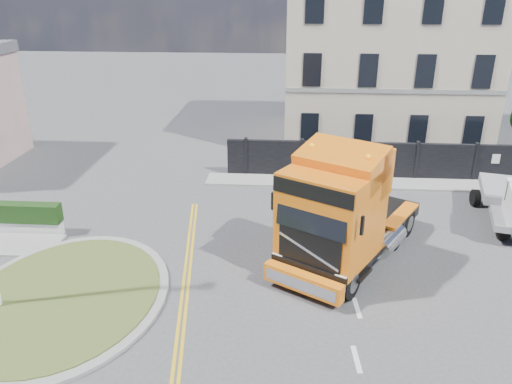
{
  "coord_description": "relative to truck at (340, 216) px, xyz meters",
  "views": [
    {
      "loc": [
        0.37,
        -16.39,
        9.69
      ],
      "look_at": [
        -0.98,
        2.36,
        1.8
      ],
      "focal_mm": 35.0,
      "sensor_mm": 36.0,
      "label": 1
    }
  ],
  "objects": [
    {
      "name": "georgian_building",
      "position": [
        3.79,
        16.68,
        3.73
      ],
      "size": [
        12.3,
        10.3,
        12.8
      ],
      "color": "beige",
      "rests_on": "ground"
    },
    {
      "name": "ground",
      "position": [
        -2.21,
        0.18,
        -2.04
      ],
      "size": [
        120.0,
        120.0,
        0.0
      ],
      "primitive_type": "plane",
      "color": "#424244",
      "rests_on": "ground"
    },
    {
      "name": "truck",
      "position": [
        0.0,
        0.0,
        0.0
      ],
      "size": [
        6.32,
        7.97,
        4.55
      ],
      "rotation": [
        0.0,
        0.0,
        -0.54
      ],
      "color": "black",
      "rests_on": "ground"
    },
    {
      "name": "traffic_island",
      "position": [
        -9.21,
        -2.82,
        -1.96
      ],
      "size": [
        6.8,
        6.8,
        0.17
      ],
      "color": "gray",
      "rests_on": "ground"
    },
    {
      "name": "hoarding_fence",
      "position": [
        4.35,
        9.18,
        -1.04
      ],
      "size": [
        18.8,
        0.25,
        2.0
      ],
      "color": "black",
      "rests_on": "ground"
    },
    {
      "name": "pavement_far",
      "position": [
        3.79,
        8.28,
        -1.98
      ],
      "size": [
        20.0,
        1.6,
        0.12
      ],
      "primitive_type": "cube",
      "color": "gray",
      "rests_on": "ground"
    }
  ]
}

